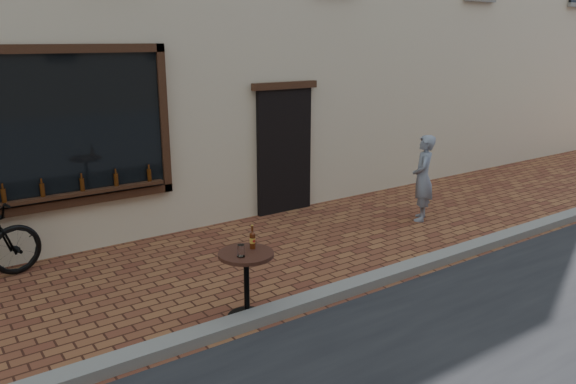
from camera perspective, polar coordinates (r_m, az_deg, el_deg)
ground at (r=6.61m, az=3.12°, el=-12.08°), size 90.00×90.00×0.00m
kerb at (r=6.73m, az=2.06°, el=-10.99°), size 90.00×0.25×0.12m
bistro_table at (r=6.26m, az=-4.23°, el=-8.06°), size 0.61×0.61×1.05m
pedestrian at (r=9.84m, az=13.54°, el=1.39°), size 0.64×0.62×1.48m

